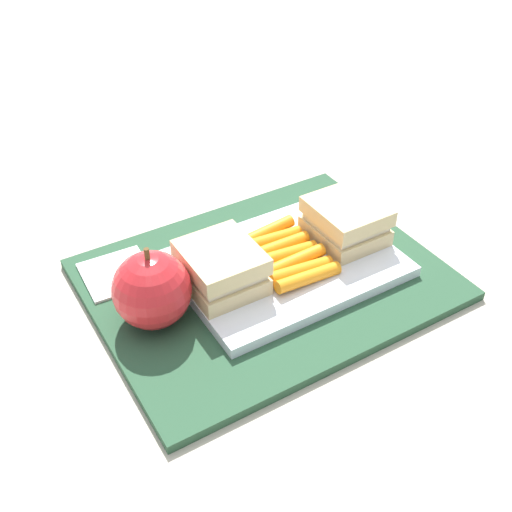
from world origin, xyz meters
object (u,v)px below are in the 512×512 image
object	(u,v)px
food_tray	(286,264)
paper_napkin	(117,273)
carrot_sticks_bundle	(285,254)
sandwich_half_right	(221,267)
apple	(154,293)
sandwich_half_left	(346,221)

from	to	relation	value
food_tray	paper_napkin	bearing A→B (deg)	-27.78
carrot_sticks_bundle	sandwich_half_right	bearing A→B (deg)	0.32
food_tray	sandwich_half_right	bearing A→B (deg)	0.00
food_tray	carrot_sticks_bundle	size ratio (longest dim) A/B	2.25
food_tray	apple	distance (m)	0.16
sandwich_half_right	apple	size ratio (longest dim) A/B	0.92
carrot_sticks_bundle	paper_napkin	world-z (taller)	carrot_sticks_bundle
sandwich_half_left	paper_napkin	distance (m)	0.25
sandwich_half_left	apple	distance (m)	0.23
paper_napkin	sandwich_half_right	bearing A→B (deg)	134.21
sandwich_half_left	carrot_sticks_bundle	distance (m)	0.08
food_tray	carrot_sticks_bundle	world-z (taller)	carrot_sticks_bundle
paper_napkin	food_tray	bearing A→B (deg)	152.22
food_tray	paper_napkin	size ratio (longest dim) A/B	3.29
sandwich_half_right	paper_napkin	bearing A→B (deg)	-45.79
apple	paper_napkin	xyz separation A→B (m)	(0.01, -0.09, -0.04)
sandwich_half_right	apple	xyz separation A→B (m)	(0.07, 0.00, 0.00)
food_tray	carrot_sticks_bundle	bearing A→B (deg)	-26.48
carrot_sticks_bundle	sandwich_half_left	bearing A→B (deg)	179.69
sandwich_half_left	sandwich_half_right	xyz separation A→B (m)	(0.16, 0.00, 0.00)
sandwich_half_left	sandwich_half_right	bearing A→B (deg)	0.00
apple	paper_napkin	size ratio (longest dim) A/B	1.24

